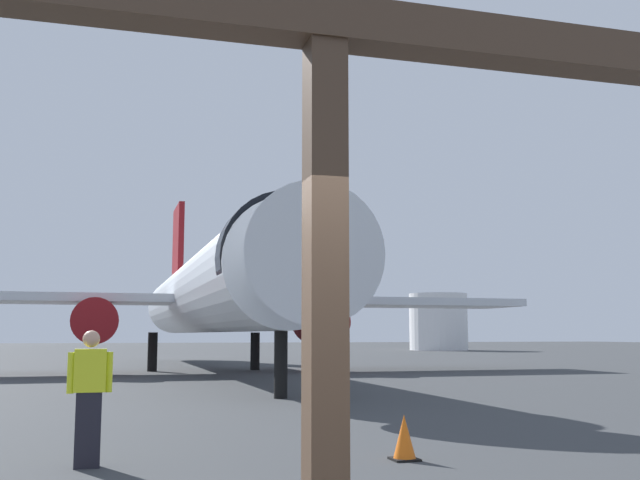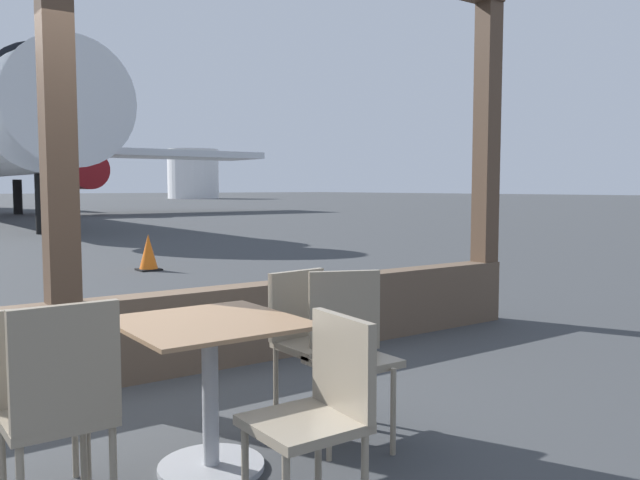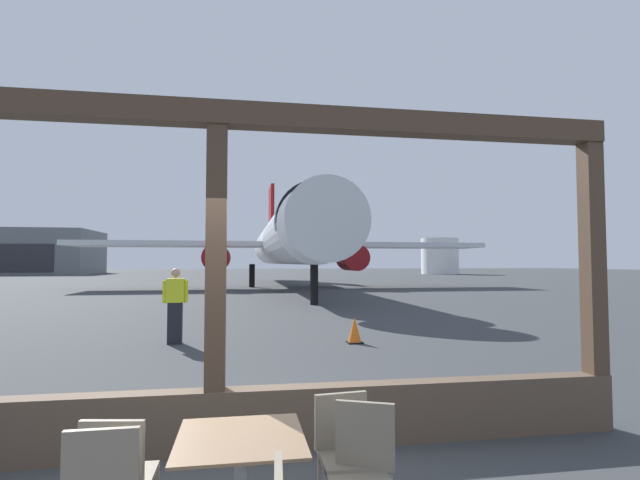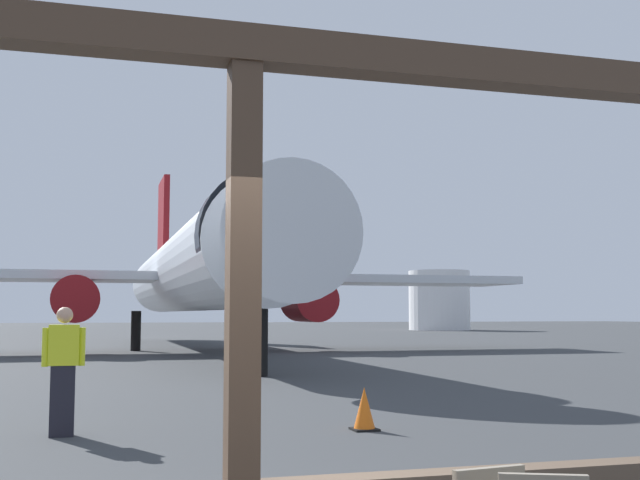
# 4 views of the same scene
# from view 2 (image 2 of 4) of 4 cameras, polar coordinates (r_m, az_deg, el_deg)

# --- Properties ---
(window_frame) EXTENTS (8.65, 0.24, 3.49)m
(window_frame) POSITION_cam_2_polar(r_m,az_deg,el_deg) (4.65, -21.71, 2.68)
(window_frame) COLOR brown
(window_frame) RESTS_ON ground
(dining_table) EXTENTS (0.81, 0.81, 0.74)m
(dining_table) POSITION_cam_2_polar(r_m,az_deg,el_deg) (3.29, -9.56, -12.07)
(dining_table) COLOR #8C6B4C
(dining_table) RESTS_ON ground
(cafe_chair_window_left) EXTENTS (0.40, 0.40, 0.95)m
(cafe_chair_window_left) POSITION_cam_2_polar(r_m,az_deg,el_deg) (2.78, -21.70, -12.82)
(cafe_chair_window_left) COLOR gray
(cafe_chair_window_left) RESTS_ON ground
(cafe_chair_window_right) EXTENTS (0.50, 0.50, 0.92)m
(cafe_chair_window_right) POSITION_cam_2_polar(r_m,az_deg,el_deg) (3.60, 2.53, -8.84)
(cafe_chair_window_right) COLOR gray
(cafe_chair_window_right) RESTS_ON ground
(cafe_chair_aisle_left) EXTENTS (0.41, 0.41, 0.88)m
(cafe_chair_aisle_left) POSITION_cam_2_polar(r_m,az_deg,el_deg) (2.63, 0.06, -14.14)
(cafe_chair_aisle_left) COLOR gray
(cafe_chair_aisle_left) RESTS_ON ground
(cafe_chair_aisle_right) EXTENTS (0.44, 0.44, 0.89)m
(cafe_chair_aisle_right) POSITION_cam_2_polar(r_m,az_deg,el_deg) (3.10, -23.45, -11.62)
(cafe_chair_aisle_right) COLOR gray
(cafe_chair_aisle_right) RESTS_ON ground
(cafe_chair_side_extra) EXTENTS (0.43, 0.43, 0.89)m
(cafe_chair_side_extra) POSITION_cam_2_polar(r_m,az_deg,el_deg) (3.83, -1.03, -8.02)
(cafe_chair_side_extra) COLOR gray
(cafe_chair_side_extra) RESTS_ON ground
(traffic_cone) EXTENTS (0.36, 0.36, 0.61)m
(traffic_cone) POSITION_cam_2_polar(r_m,az_deg,el_deg) (11.24, -14.74, -1.13)
(traffic_cone) COLOR orange
(traffic_cone) RESTS_ON ground
(fuel_storage_tank) EXTENTS (6.22, 6.22, 6.04)m
(fuel_storage_tank) POSITION_cam_2_polar(r_m,az_deg,el_deg) (82.48, -11.00, 5.67)
(fuel_storage_tank) COLOR white
(fuel_storage_tank) RESTS_ON ground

